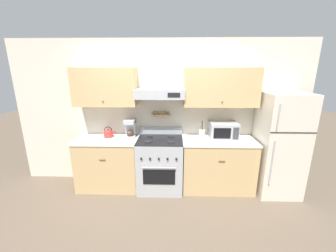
{
  "coord_description": "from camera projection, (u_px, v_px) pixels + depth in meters",
  "views": [
    {
      "loc": [
        0.23,
        -3.0,
        2.05
      ],
      "look_at": [
        0.14,
        0.25,
        1.15
      ],
      "focal_mm": 22.0,
      "sensor_mm": 36.0,
      "label": 1
    }
  ],
  "objects": [
    {
      "name": "ground_plane",
      "position": [
        159.0,
        196.0,
        3.44
      ],
      "size": [
        16.0,
        16.0,
        0.0
      ],
      "primitive_type": "plane",
      "color": "brown"
    },
    {
      "name": "coffee_maker",
      "position": [
        130.0,
        128.0,
        3.59
      ],
      "size": [
        0.18,
        0.22,
        0.32
      ],
      "color": "#ADAFB5",
      "rests_on": "counter_left"
    },
    {
      "name": "microwave",
      "position": [
        223.0,
        130.0,
        3.54
      ],
      "size": [
        0.46,
        0.39,
        0.28
      ],
      "color": "#ADAFB5",
      "rests_on": "counter_right"
    },
    {
      "name": "utensil_crock",
      "position": [
        202.0,
        133.0,
        3.55
      ],
      "size": [
        0.11,
        0.11,
        0.3
      ],
      "color": "silver",
      "rests_on": "counter_right"
    },
    {
      "name": "refrigerator",
      "position": [
        279.0,
        144.0,
        3.4
      ],
      "size": [
        0.67,
        0.7,
        1.7
      ],
      "color": "beige",
      "rests_on": "ground_plane"
    },
    {
      "name": "counter_left",
      "position": [
        109.0,
        163.0,
        3.64
      ],
      "size": [
        1.06,
        0.61,
        0.9
      ],
      "color": "tan",
      "rests_on": "ground_plane"
    },
    {
      "name": "counter_right",
      "position": [
        217.0,
        164.0,
        3.59
      ],
      "size": [
        1.23,
        0.61,
        0.9
      ],
      "color": "tan",
      "rests_on": "ground_plane"
    },
    {
      "name": "wall_back",
      "position": [
        163.0,
        106.0,
        3.61
      ],
      "size": [
        5.2,
        0.46,
        2.55
      ],
      "color": "beige",
      "rests_on": "ground_plane"
    },
    {
      "name": "stove_range",
      "position": [
        160.0,
        164.0,
        3.58
      ],
      "size": [
        0.76,
        0.67,
        1.05
      ],
      "color": "#ADAFB5",
      "rests_on": "ground_plane"
    },
    {
      "name": "tea_kettle",
      "position": [
        108.0,
        133.0,
        3.59
      ],
      "size": [
        0.2,
        0.16,
        0.19
      ],
      "color": "red",
      "rests_on": "counter_left"
    }
  ]
}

